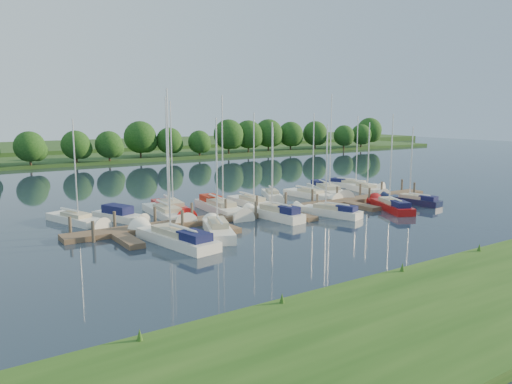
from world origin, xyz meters
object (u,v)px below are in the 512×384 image
sailboat_n_5 (253,204)px  dock (284,211)px  motorboat (119,216)px  sailboat_s_2 (275,215)px  sailboat_n_0 (77,220)px

sailboat_n_5 → dock: bearing=96.6°
dock → motorboat: bearing=157.9°
sailboat_n_5 → sailboat_s_2: size_ratio=1.08×
sailboat_n_5 → sailboat_s_2: bearing=75.2°
dock → sailboat_s_2: bearing=-144.3°
sailboat_n_5 → motorboat: bearing=-4.9°
dock → sailboat_n_5: size_ratio=4.08×
sailboat_n_0 → sailboat_s_2: 17.24m
sailboat_n_5 → sailboat_s_2: (-1.59, -6.06, 0.08)m
sailboat_n_0 → motorboat: 3.57m
dock → sailboat_n_0: bearing=159.5°
sailboat_n_5 → sailboat_n_0: bearing=-6.8°
motorboat → sailboat_s_2: bearing=126.5°
sailboat_s_2 → motorboat: bearing=141.5°
motorboat → sailboat_n_5: 13.43m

